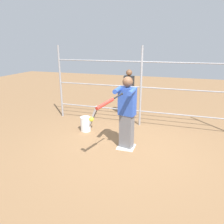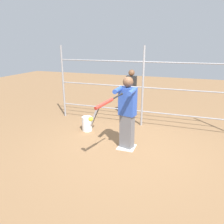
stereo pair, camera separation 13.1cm
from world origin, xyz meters
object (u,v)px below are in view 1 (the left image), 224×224
(baseball_bat_swinging, at_px, (107,102))
(bat_bucket, at_px, (87,123))
(batter, at_px, (127,111))
(bystander_behind_fence, at_px, (129,92))
(softball_in_flight, at_px, (91,119))

(baseball_bat_swinging, bearing_deg, bat_bucket, -52.86)
(batter, xyz_separation_m, bystander_behind_fence, (0.54, -2.36, -0.09))
(softball_in_flight, bearing_deg, bat_bucket, -61.65)
(batter, bearing_deg, bystander_behind_fence, -77.03)
(batter, height_order, bystander_behind_fence, batter)
(baseball_bat_swinging, xyz_separation_m, bystander_behind_fence, (0.39, -3.26, -0.51))
(bystander_behind_fence, bearing_deg, baseball_bat_swinging, 96.83)
(batter, xyz_separation_m, bat_bucket, (1.33, -0.66, -0.68))
(softball_in_flight, distance_m, bystander_behind_fence, 3.30)
(batter, relative_size, bystander_behind_fence, 1.07)
(batter, distance_m, bystander_behind_fence, 2.42)
(batter, xyz_separation_m, softball_in_flight, (0.47, 0.94, 0.06))
(baseball_bat_swinging, xyz_separation_m, softball_in_flight, (0.32, 0.04, -0.36))
(batter, distance_m, bat_bucket, 1.63)
(batter, relative_size, softball_in_flight, 17.77)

